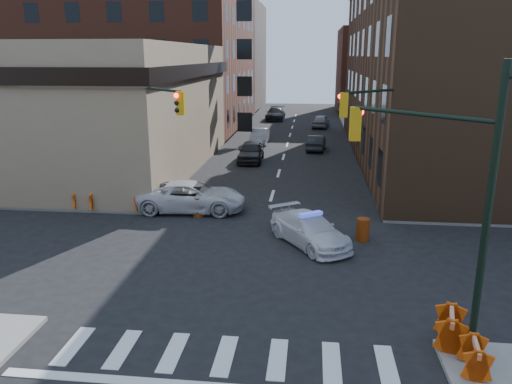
% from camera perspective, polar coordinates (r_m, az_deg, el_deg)
% --- Properties ---
extents(ground, '(140.00, 140.00, 0.00)m').
position_cam_1_polar(ground, '(20.85, -0.36, -7.88)').
color(ground, black).
rests_on(ground, ground).
extents(sidewalk_nw, '(34.00, 54.50, 0.15)m').
position_cam_1_polar(sidewalk_nw, '(58.18, -19.57, 6.43)').
color(sidewalk_nw, gray).
rests_on(sidewalk_nw, ground).
extents(bank_building, '(22.00, 22.00, 9.00)m').
position_cam_1_polar(bank_building, '(40.57, -22.28, 8.97)').
color(bank_building, '#897259').
rests_on(bank_building, ground).
extents(apartment_block, '(25.00, 25.00, 24.00)m').
position_cam_1_polar(apartment_block, '(62.68, -13.70, 18.41)').
color(apartment_block, '#5A291C').
rests_on(apartment_block, ground).
extents(commercial_row_ne, '(14.00, 34.00, 14.00)m').
position_cam_1_polar(commercial_row_ne, '(42.91, 21.41, 12.70)').
color(commercial_row_ne, '#4D321E').
rests_on(commercial_row_ne, ground).
extents(filler_nw, '(20.00, 18.00, 16.00)m').
position_cam_1_polar(filler_nw, '(83.05, -6.56, 15.12)').
color(filler_nw, brown).
rests_on(filler_nw, ground).
extents(filler_ne, '(16.00, 16.00, 12.00)m').
position_cam_1_polar(filler_ne, '(77.94, 15.44, 13.20)').
color(filler_ne, '#5A291C').
rests_on(filler_ne, ground).
extents(signal_pole_se, '(5.40, 5.27, 8.00)m').
position_cam_1_polar(signal_pole_se, '(14.48, 21.30, -0.17)').
color(signal_pole_se, black).
rests_on(signal_pole_se, sidewalk_se).
extents(signal_pole_nw, '(3.58, 3.67, 8.00)m').
position_cam_1_polar(signal_pole_nw, '(25.96, -11.98, 6.42)').
color(signal_pole_nw, black).
rests_on(signal_pole_nw, sidewalk_nw).
extents(signal_pole_ne, '(3.67, 3.58, 8.00)m').
position_cam_1_polar(signal_pole_ne, '(24.94, 14.62, 5.90)').
color(signal_pole_ne, black).
rests_on(signal_pole_ne, sidewalk_ne).
extents(tree_ne_near, '(3.00, 3.00, 4.85)m').
position_cam_1_polar(tree_ne_near, '(45.57, 13.10, 9.01)').
color(tree_ne_near, black).
rests_on(tree_ne_near, sidewalk_ne).
extents(tree_ne_far, '(3.00, 3.00, 4.85)m').
position_cam_1_polar(tree_ne_far, '(53.49, 12.15, 9.95)').
color(tree_ne_far, black).
rests_on(tree_ne_far, sidewalk_ne).
extents(police_car, '(4.26, 4.99, 1.37)m').
position_cam_1_polar(police_car, '(22.49, 6.15, -4.32)').
color(police_car, silver).
rests_on(police_car, ground).
extents(pickup, '(5.93, 2.96, 1.61)m').
position_cam_1_polar(pickup, '(27.34, -7.33, -0.52)').
color(pickup, silver).
rests_on(pickup, ground).
extents(parked_car_wnear, '(1.96, 4.73, 1.60)m').
position_cam_1_polar(parked_car_wnear, '(39.92, -0.59, 4.65)').
color(parked_car_wnear, black).
rests_on(parked_car_wnear, ground).
extents(parked_car_wfar, '(1.54, 4.39, 1.44)m').
position_cam_1_polar(parked_car_wfar, '(47.99, 0.43, 6.37)').
color(parked_car_wfar, gray).
rests_on(parked_car_wfar, ground).
extents(parked_car_wdeep, '(2.42, 5.66, 1.63)m').
position_cam_1_polar(parked_car_wdeep, '(66.42, 2.25, 8.95)').
color(parked_car_wdeep, black).
rests_on(parked_car_wdeep, ground).
extents(parked_car_enear, '(1.83, 4.23, 1.35)m').
position_cam_1_polar(parked_car_enear, '(45.02, 6.89, 5.60)').
color(parked_car_enear, black).
rests_on(parked_car_enear, ground).
extents(parked_car_efar, '(2.27, 4.56, 1.49)m').
position_cam_1_polar(parked_car_efar, '(59.67, 7.41, 8.04)').
color(parked_car_efar, gray).
rests_on(parked_car_efar, ground).
extents(pedestrian_a, '(0.74, 0.52, 1.91)m').
position_cam_1_polar(pedestrian_a, '(27.92, -15.14, 0.04)').
color(pedestrian_a, black).
rests_on(pedestrian_a, sidewalk_nw).
extents(pedestrian_b, '(1.08, 0.95, 1.87)m').
position_cam_1_polar(pedestrian_b, '(29.28, -21.18, 0.19)').
color(pedestrian_b, black).
rests_on(pedestrian_b, sidewalk_nw).
extents(pedestrian_c, '(1.13, 0.81, 1.79)m').
position_cam_1_polar(pedestrian_c, '(31.46, -22.84, 0.94)').
color(pedestrian_c, black).
rests_on(pedestrian_c, sidewalk_nw).
extents(barrel_road, '(0.72, 0.72, 1.05)m').
position_cam_1_polar(barrel_road, '(23.37, 12.11, -4.23)').
color(barrel_road, '#C43909').
rests_on(barrel_road, ground).
extents(barrel_bank, '(0.77, 0.77, 1.05)m').
position_cam_1_polar(barrel_bank, '(26.44, -6.61, -1.68)').
color(barrel_bank, red).
rests_on(barrel_bank, ground).
extents(barricade_se_a, '(0.96, 1.45, 1.00)m').
position_cam_1_polar(barricade_se_a, '(15.88, 21.34, -14.30)').
color(barricade_se_a, red).
rests_on(barricade_se_a, sidewalk_se).
extents(barricade_se_b, '(0.73, 1.21, 0.86)m').
position_cam_1_polar(barricade_se_b, '(14.93, 23.74, -16.91)').
color(barricade_se_b, red).
rests_on(barricade_se_b, sidewalk_se).
extents(barricade_nw_a, '(1.32, 0.80, 0.93)m').
position_cam_1_polar(barricade_nw_a, '(27.41, -12.53, -1.14)').
color(barricade_nw_a, '#C05409').
rests_on(barricade_nw_a, sidewalk_nw).
extents(barricade_nw_b, '(1.34, 0.75, 0.97)m').
position_cam_1_polar(barricade_nw_b, '(28.54, -18.92, -0.92)').
color(barricade_nw_b, '#DF3D0A').
rests_on(barricade_nw_b, sidewalk_nw).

